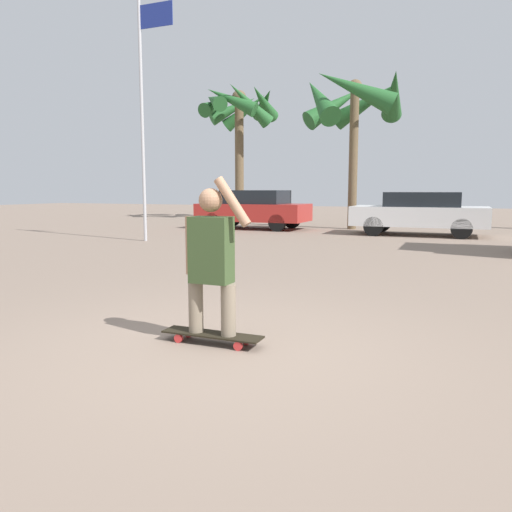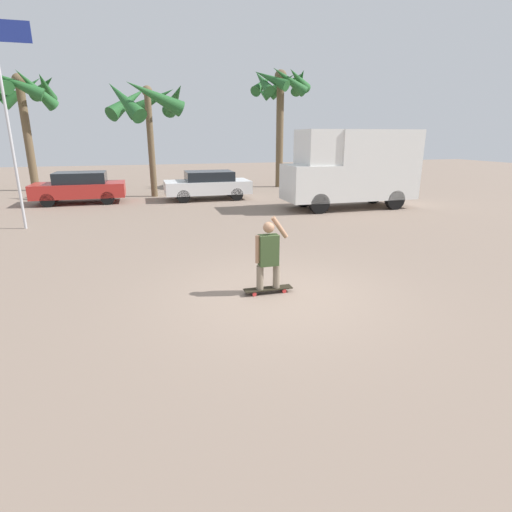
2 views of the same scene
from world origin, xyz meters
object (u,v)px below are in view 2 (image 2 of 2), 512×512
object	(u,v)px
person_skateboarder	(268,252)
flagpole	(9,108)
camper_van	(353,167)
parked_car_white	(208,184)
palm_tree_near_van	(281,89)
palm_tree_far_left	(21,91)
palm_tree_center_background	(147,102)
parked_car_red	(80,187)
skateboard	(268,289)

from	to	relation	value
person_skateboarder	flagpole	distance (m)	10.41
camper_van	parked_car_white	world-z (taller)	camper_van
palm_tree_near_van	palm_tree_far_left	world-z (taller)	palm_tree_near_van
person_skateboarder	flagpole	size ratio (longest dim) A/B	0.22
palm_tree_far_left	flagpole	size ratio (longest dim) A/B	0.99
person_skateboarder	palm_tree_center_background	xyz separation A→B (m)	(-1.72, 14.61, 3.79)
camper_van	parked_car_red	size ratio (longest dim) A/B	1.40
skateboard	flagpole	world-z (taller)	flagpole
person_skateboarder	parked_car_red	bearing A→B (deg)	111.07
flagpole	camper_van	bearing A→B (deg)	3.08
parked_car_white	palm_tree_far_left	bearing A→B (deg)	145.89
person_skateboarder	parked_car_white	size ratio (longest dim) A/B	0.35
skateboard	parked_car_red	xyz separation A→B (m)	(-5.08, 13.19, 0.67)
parked_car_white	parked_car_red	bearing A→B (deg)	175.76
parked_car_red	parked_car_white	bearing A→B (deg)	-4.24
parked_car_red	flagpole	xyz separation A→B (m)	(-1.04, -5.33, 3.12)
palm_tree_far_left	flagpole	world-z (taller)	flagpole
parked_car_white	flagpole	size ratio (longest dim) A/B	0.63
person_skateboarder	camper_van	xyz separation A→B (m)	(6.51, 8.54, 0.92)
camper_van	parked_car_red	bearing A→B (deg)	158.12
parked_car_white	palm_tree_far_left	size ratio (longest dim) A/B	0.63
camper_van	palm_tree_center_background	distance (m)	10.62
parked_car_red	palm_tree_center_background	bearing A→B (deg)	22.87
camper_van	parked_car_white	bearing A→B (deg)	143.19
person_skateboarder	palm_tree_far_left	xyz separation A→B (m)	(-8.25, 18.93, 4.53)
person_skateboarder	palm_tree_near_van	xyz separation A→B (m)	(5.99, 16.65, 4.83)
palm_tree_far_left	camper_van	bearing A→B (deg)	-35.16
person_skateboarder	palm_tree_far_left	distance (m)	21.14
palm_tree_near_van	flagpole	size ratio (longest dim) A/B	1.04
parked_car_white	palm_tree_far_left	distance (m)	11.96
camper_van	palm_tree_far_left	size ratio (longest dim) A/B	0.87
person_skateboarder	palm_tree_far_left	bearing A→B (deg)	113.54
skateboard	camper_van	world-z (taller)	camper_van
camper_van	parked_car_white	size ratio (longest dim) A/B	1.37
camper_van	flagpole	xyz separation A→B (m)	(-12.63, -0.68, 2.10)
parked_car_red	palm_tree_far_left	size ratio (longest dim) A/B	0.62
parked_car_white	palm_tree_center_background	bearing A→B (deg)	144.33
flagpole	person_skateboarder	bearing A→B (deg)	-52.09
palm_tree_near_van	palm_tree_center_background	world-z (taller)	palm_tree_near_van
parked_car_red	palm_tree_center_background	xyz separation A→B (m)	(3.37, 1.42, 3.89)
palm_tree_center_background	flagpole	distance (m)	8.10
parked_car_white	palm_tree_near_van	world-z (taller)	palm_tree_near_van
camper_van	palm_tree_far_left	bearing A→B (deg)	144.84
skateboard	flagpole	bearing A→B (deg)	127.92
palm_tree_far_left	parked_car_red	bearing A→B (deg)	-61.14
parked_car_red	flagpole	bearing A→B (deg)	-101.00
skateboard	palm_tree_far_left	size ratio (longest dim) A/B	0.15
skateboard	parked_car_white	world-z (taller)	parked_car_white
palm_tree_near_van	palm_tree_center_background	bearing A→B (deg)	-165.19
skateboard	person_skateboarder	bearing A→B (deg)	180.00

